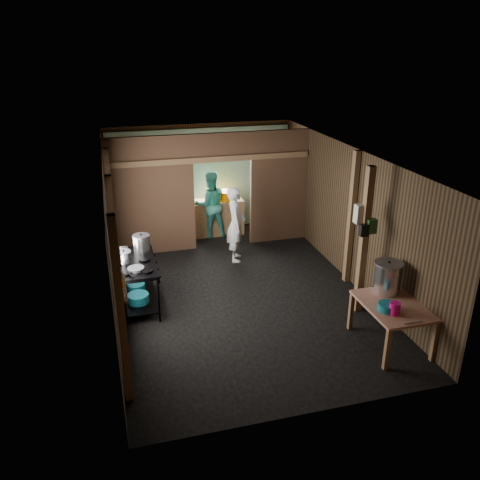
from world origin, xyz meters
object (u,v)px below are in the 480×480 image
object	(u,v)px
stock_pot	(387,278)
cook	(236,224)
stove_pot_large	(142,243)
gas_range	(136,284)
pink_bucket	(395,308)
yellow_tub	(225,195)
prep_table	(391,324)

from	to	relation	value
stock_pot	cook	size ratio (longest dim) A/B	0.32
stove_pot_large	cook	world-z (taller)	cook
gas_range	pink_bucket	xyz separation A→B (m)	(3.56, -2.52, 0.37)
gas_range	yellow_tub	size ratio (longest dim) A/B	3.73
gas_range	yellow_tub	distance (m)	3.90
stock_pot	yellow_tub	distance (m)	5.14
gas_range	stock_pot	size ratio (longest dim) A/B	2.78
pink_bucket	gas_range	bearing A→B (deg)	144.69
stock_pot	cook	xyz separation A→B (m)	(-1.60, 3.33, -0.13)
gas_range	stock_pot	bearing A→B (deg)	-26.09
gas_range	stock_pot	world-z (taller)	stock_pot
gas_range	prep_table	world-z (taller)	gas_range
prep_table	cook	size ratio (longest dim) A/B	0.73
stove_pot_large	cook	bearing A→B (deg)	26.04
prep_table	yellow_tub	size ratio (longest dim) A/B	3.05
stock_pot	gas_range	bearing A→B (deg)	153.91
prep_table	pink_bucket	size ratio (longest dim) A/B	6.36
stock_pot	yellow_tub	size ratio (longest dim) A/B	1.34
stock_pot	yellow_tub	world-z (taller)	stock_pot
cook	prep_table	bearing A→B (deg)	-144.70
gas_range	pink_bucket	distance (m)	4.38
prep_table	cook	world-z (taller)	cook
pink_bucket	cook	xyz separation A→B (m)	(-1.35, 3.98, 0.01)
stock_pot	prep_table	bearing A→B (deg)	-104.36
gas_range	stove_pot_large	size ratio (longest dim) A/B	4.60
prep_table	cook	distance (m)	4.05
cook	yellow_tub	bearing A→B (deg)	7.82
stove_pot_large	cook	distance (m)	2.28
stove_pot_large	pink_bucket	distance (m)	4.53
stock_pot	stove_pot_large	bearing A→B (deg)	147.41
prep_table	gas_range	bearing A→B (deg)	148.53
pink_bucket	cook	bearing A→B (deg)	108.77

